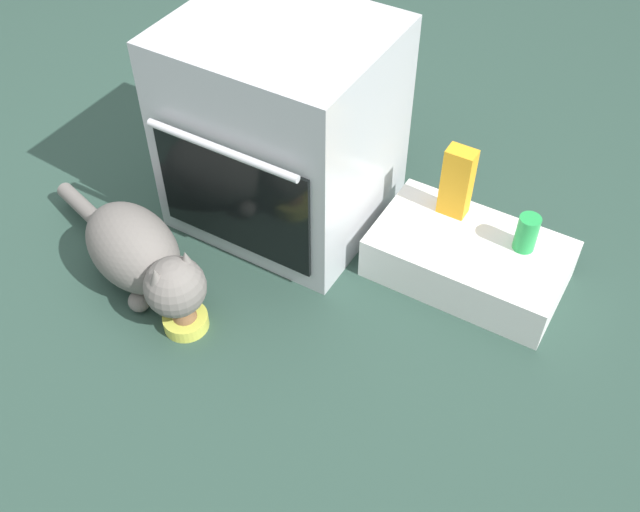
% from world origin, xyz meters
% --- Properties ---
extents(ground, '(8.00, 8.00, 0.00)m').
position_xyz_m(ground, '(0.00, 0.00, 0.00)').
color(ground, '#284238').
extents(oven, '(0.64, 0.60, 0.69)m').
position_xyz_m(oven, '(0.04, 0.39, 0.34)').
color(oven, '#B7BABF').
rests_on(oven, ground).
extents(pantry_cabinet, '(0.59, 0.35, 0.15)m').
position_xyz_m(pantry_cabinet, '(0.70, 0.42, 0.08)').
color(pantry_cabinet, white).
rests_on(pantry_cabinet, ground).
extents(food_bowl, '(0.14, 0.14, 0.07)m').
position_xyz_m(food_bowl, '(0.06, -0.20, 0.03)').
color(food_bowl, '#D1D14C').
rests_on(food_bowl, ground).
extents(cat, '(0.77, 0.35, 0.26)m').
position_xyz_m(cat, '(-0.14, -0.13, 0.14)').
color(cat, slate).
rests_on(cat, ground).
extents(juice_carton, '(0.09, 0.06, 0.24)m').
position_xyz_m(juice_carton, '(0.60, 0.52, 0.27)').
color(juice_carton, orange).
rests_on(juice_carton, pantry_cabinet).
extents(soda_can, '(0.07, 0.07, 0.12)m').
position_xyz_m(soda_can, '(0.85, 0.47, 0.21)').
color(soda_can, green).
rests_on(soda_can, pantry_cabinet).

